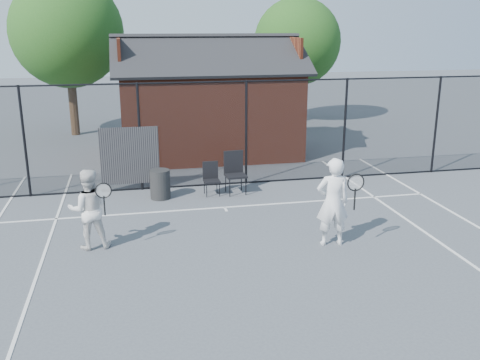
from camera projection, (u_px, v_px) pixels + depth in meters
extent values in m
plane|color=#464A50|center=(251.00, 255.00, 10.81)|extent=(80.00, 80.00, 0.00)
cube|color=silver|center=(225.00, 207.00, 13.63)|extent=(11.00, 0.06, 0.01)
cube|color=silver|center=(17.00, 332.00, 8.12)|extent=(0.06, 18.00, 0.01)
cube|color=silver|center=(226.00, 209.00, 13.49)|extent=(0.06, 0.30, 0.01)
cylinder|color=black|center=(25.00, 142.00, 14.10)|extent=(0.07, 0.07, 3.00)
cylinder|color=black|center=(140.00, 137.00, 14.69)|extent=(0.07, 0.07, 3.00)
cylinder|color=black|center=(246.00, 133.00, 15.28)|extent=(0.07, 0.07, 3.00)
cylinder|color=black|center=(345.00, 129.00, 15.87)|extent=(0.07, 0.07, 3.00)
cylinder|color=black|center=(436.00, 125.00, 16.46)|extent=(0.07, 0.07, 3.00)
cylinder|color=black|center=(211.00, 82.00, 14.67)|extent=(22.00, 0.04, 0.04)
cylinder|color=black|center=(212.00, 184.00, 15.50)|extent=(22.00, 0.04, 0.04)
cube|color=black|center=(212.00, 134.00, 15.09)|extent=(22.00, 3.00, 0.01)
cube|color=black|center=(130.00, 156.00, 14.75)|extent=(1.60, 0.04, 1.60)
cube|color=#602617|center=(208.00, 112.00, 18.94)|extent=(6.00, 4.00, 3.00)
cube|color=black|center=(212.00, 55.00, 17.43)|extent=(6.50, 2.36, 1.32)
cube|color=black|center=(203.00, 52.00, 19.31)|extent=(6.50, 2.36, 1.32)
cube|color=#602617|center=(119.00, 54.00, 17.79)|extent=(0.10, 2.80, 1.06)
cube|color=#602617|center=(289.00, 52.00, 18.95)|extent=(0.10, 2.80, 1.06)
cylinder|color=#342715|center=(73.00, 105.00, 22.25)|extent=(0.36, 0.36, 2.52)
sphere|color=#1D4C15|center=(67.00, 32.00, 21.42)|extent=(4.48, 4.48, 4.48)
cylinder|color=#342715|center=(296.00, 99.00, 25.20)|extent=(0.36, 0.36, 2.23)
sphere|color=#1D4C15|center=(297.00, 42.00, 24.47)|extent=(3.97, 3.97, 3.97)
imported|color=white|center=(333.00, 202.00, 11.10)|extent=(0.74, 0.53, 1.89)
torus|color=black|center=(356.00, 182.00, 10.66)|extent=(0.37, 0.03, 0.37)
cylinder|color=black|center=(355.00, 199.00, 10.76)|extent=(0.04, 0.04, 0.45)
imported|color=silver|center=(89.00, 209.00, 10.97)|extent=(0.87, 0.71, 1.69)
torus|color=black|center=(103.00, 191.00, 10.58)|extent=(0.33, 0.03, 0.33)
cylinder|color=black|center=(104.00, 206.00, 10.67)|extent=(0.03, 0.03, 0.41)
cube|color=black|center=(212.00, 179.00, 14.51)|extent=(0.44, 0.46, 0.88)
cube|color=black|center=(236.00, 174.00, 14.60)|extent=(0.58, 0.61, 1.14)
cylinder|color=black|center=(160.00, 184.00, 14.25)|extent=(0.65, 0.65, 0.78)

